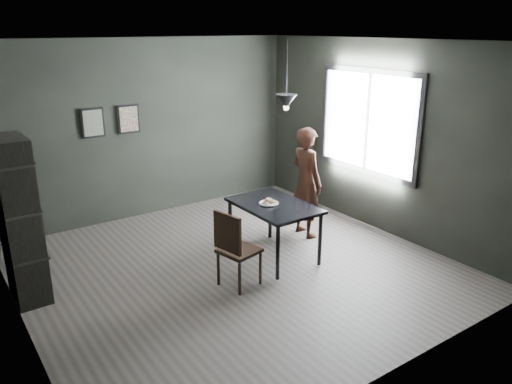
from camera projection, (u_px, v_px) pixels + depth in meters
ground at (236, 268)px, 6.42m from camera, size 5.00×5.00×0.00m
back_wall at (150, 129)px, 7.92m from camera, size 5.00×0.10×2.80m
ceiling at (233, 41)px, 5.53m from camera, size 5.00×5.00×0.02m
window_assembly at (367, 122)px, 7.40m from camera, size 0.04×1.96×1.56m
cafe_table at (274, 210)px, 6.53m from camera, size 0.80×1.20×0.75m
white_plate at (269, 204)px, 6.50m from camera, size 0.23×0.23×0.01m
donut_pile at (269, 201)px, 6.49m from camera, size 0.18×0.13×0.07m
woman at (306, 182)px, 7.20m from camera, size 0.43×0.62×1.62m
wood_chair at (234, 245)px, 5.78m from camera, size 0.49×0.49×0.96m
shelf_unit at (19, 221)px, 5.44m from camera, size 0.36×0.63×1.87m
pendant_lamp at (286, 101)px, 6.30m from camera, size 0.28×0.28×0.86m
framed_print_left at (93, 123)px, 7.34m from camera, size 0.34×0.04×0.44m
framed_print_right at (129, 119)px, 7.64m from camera, size 0.34×0.04×0.44m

